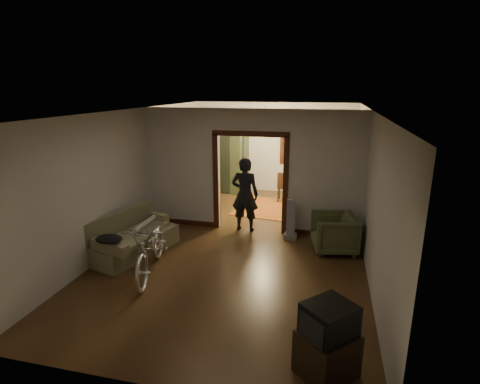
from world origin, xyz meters
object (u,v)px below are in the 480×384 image
(armchair, at_px, (334,233))
(bicycle, at_px, (151,247))
(sofa, at_px, (133,233))
(person, at_px, (245,195))
(locker, at_px, (232,164))
(desk, at_px, (310,186))

(armchair, bearing_deg, bicycle, -73.34)
(sofa, distance_m, bicycle, 1.00)
(armchair, bearing_deg, sofa, -86.81)
(person, height_order, locker, locker)
(sofa, xyz_separation_m, bicycle, (0.73, -0.68, 0.08))
(armchair, relative_size, locker, 0.47)
(bicycle, height_order, desk, bicycle)
(locker, distance_m, desk, 2.50)
(bicycle, bearing_deg, desk, 51.62)
(person, xyz_separation_m, desk, (1.33, 2.92, -0.45))
(bicycle, distance_m, locker, 5.56)
(person, xyz_separation_m, locker, (-1.11, 3.11, 0.05))
(armchair, bearing_deg, locker, -152.36)
(armchair, height_order, locker, locker)
(armchair, xyz_separation_m, locker, (-3.13, 3.83, 0.53))
(sofa, height_order, locker, locker)
(desk, bearing_deg, sofa, -136.12)
(sofa, relative_size, desk, 1.66)
(armchair, relative_size, desk, 0.77)
(armchair, distance_m, locker, 4.97)
(person, relative_size, desk, 1.55)
(person, bearing_deg, sofa, 44.44)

